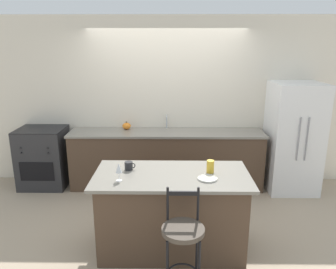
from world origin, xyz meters
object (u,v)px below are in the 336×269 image
(coffee_mug, at_px, (129,166))
(bar_stool_near, at_px, (183,240))
(wine_glass, at_px, (119,168))
(refrigerator, at_px, (293,137))
(tumbler_cup, at_px, (210,167))
(oven_range, at_px, (44,157))
(pumpkin_decoration, at_px, (127,126))
(dinner_plate, at_px, (207,178))

(coffee_mug, bearing_deg, bar_stool_near, -54.38)
(wine_glass, bearing_deg, refrigerator, 36.89)
(bar_stool_near, distance_m, coffee_mug, 1.08)
(wine_glass, relative_size, tumbler_cup, 1.37)
(oven_range, bearing_deg, coffee_mug, -44.66)
(coffee_mug, bearing_deg, refrigerator, 32.76)
(bar_stool_near, bearing_deg, coffee_mug, 125.62)
(oven_range, distance_m, tumbler_cup, 3.05)
(coffee_mug, xyz_separation_m, pumpkin_decoration, (-0.26, 1.74, 0.02))
(refrigerator, distance_m, tumbler_cup, 2.17)
(oven_range, relative_size, coffee_mug, 7.99)
(refrigerator, height_order, bar_stool_near, refrigerator)
(coffee_mug, bearing_deg, wine_glass, -101.81)
(wine_glass, bearing_deg, coffee_mug, 78.19)
(dinner_plate, distance_m, tumbler_cup, 0.20)
(wine_glass, distance_m, coffee_mug, 0.32)
(refrigerator, distance_m, coffee_mug, 2.82)
(refrigerator, xyz_separation_m, oven_range, (-3.98, 0.06, -0.37))
(coffee_mug, bearing_deg, pumpkin_decoration, 98.48)
(coffee_mug, height_order, pumpkin_decoration, pumpkin_decoration)
(bar_stool_near, xyz_separation_m, coffee_mug, (-0.58, 0.81, 0.40))
(coffee_mug, relative_size, pumpkin_decoration, 0.89)
(refrigerator, relative_size, pumpkin_decoration, 12.50)
(dinner_plate, bearing_deg, coffee_mug, 163.30)
(wine_glass, relative_size, coffee_mug, 1.57)
(oven_range, bearing_deg, refrigerator, -0.92)
(bar_stool_near, height_order, wine_glass, wine_glass)
(refrigerator, height_order, coffee_mug, refrigerator)
(wine_glass, bearing_deg, dinner_plate, 2.90)
(oven_range, distance_m, dinner_plate, 3.10)
(refrigerator, relative_size, coffee_mug, 14.12)
(bar_stool_near, relative_size, wine_glass, 5.35)
(oven_range, bearing_deg, dinner_plate, -36.88)
(oven_range, height_order, pumpkin_decoration, pumpkin_decoration)
(pumpkin_decoration, bearing_deg, refrigerator, -4.60)
(tumbler_cup, xyz_separation_m, pumpkin_decoration, (-1.16, 1.81, -0.01))
(bar_stool_near, bearing_deg, pumpkin_decoration, 108.25)
(dinner_plate, height_order, pumpkin_decoration, pumpkin_decoration)
(bar_stool_near, bearing_deg, refrigerator, 52.58)
(bar_stool_near, distance_m, wine_glass, 0.96)
(dinner_plate, xyz_separation_m, tumbler_cup, (0.05, 0.18, 0.06))
(refrigerator, bearing_deg, wine_glass, -143.11)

